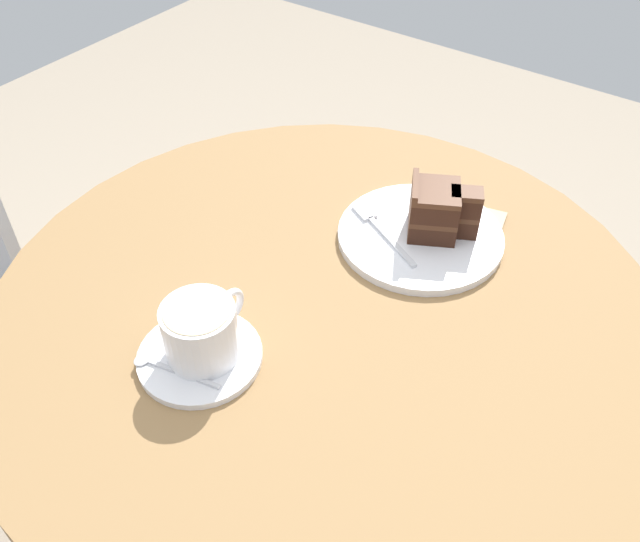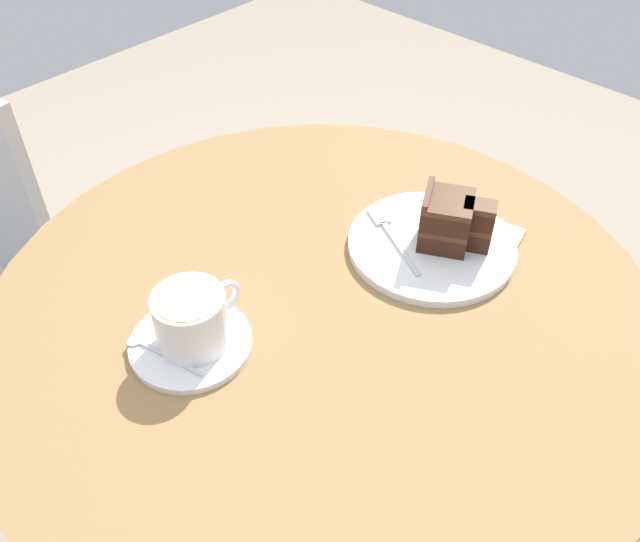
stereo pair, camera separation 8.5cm
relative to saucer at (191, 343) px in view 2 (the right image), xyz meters
name	(u,v)px [view 2 (the right image)]	position (x,y,z in m)	size (l,w,h in m)	color
cafe_table	(322,357)	(0.16, -0.06, -0.12)	(0.87, 0.87, 0.72)	olive
saucer	(191,343)	(0.00, 0.00, 0.00)	(0.15, 0.15, 0.01)	white
coffee_cup	(192,318)	(0.01, 0.00, 0.04)	(0.12, 0.09, 0.07)	white
teaspoon	(155,350)	(-0.04, 0.02, 0.01)	(0.04, 0.11, 0.00)	silver
cake_plate	(431,245)	(0.34, -0.10, 0.00)	(0.23, 0.23, 0.01)	white
cake_slice	(450,221)	(0.36, -0.12, 0.04)	(0.09, 0.11, 0.08)	#381E14
fork	(390,232)	(0.32, -0.05, 0.01)	(0.08, 0.14, 0.00)	silver
napkin	(466,238)	(0.39, -0.13, 0.00)	(0.15, 0.16, 0.00)	tan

